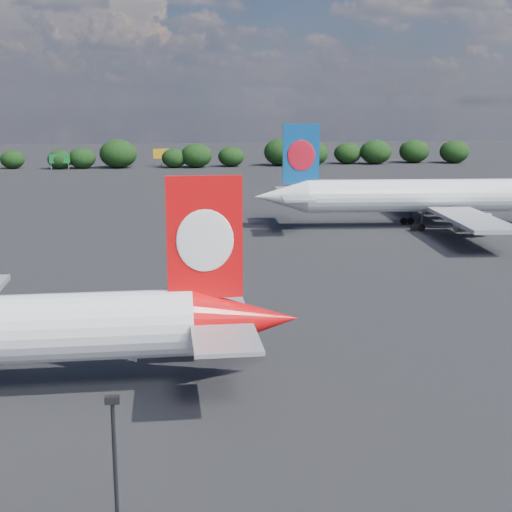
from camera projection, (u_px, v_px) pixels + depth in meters
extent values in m
plane|color=black|center=(95.00, 244.00, 101.23)|extent=(500.00, 500.00, 0.00)
cone|color=red|center=(246.00, 320.00, 50.18)|extent=(7.60, 4.84, 4.70)
cube|color=red|center=(205.00, 237.00, 48.55)|extent=(5.17, 0.57, 8.45)
ellipsoid|color=white|center=(205.00, 241.00, 48.31)|extent=(3.95, 0.26, 4.32)
ellipsoid|color=white|center=(204.00, 239.00, 48.86)|extent=(3.95, 0.26, 4.32)
cube|color=#999BA0|center=(226.00, 340.00, 44.86)|extent=(4.33, 5.71, 0.28)
cube|color=#999BA0|center=(214.00, 297.00, 54.87)|extent=(4.33, 5.71, 0.28)
cylinder|color=white|center=(430.00, 195.00, 113.09)|extent=(39.64, 8.87, 5.17)
cone|color=white|center=(281.00, 197.00, 111.81)|extent=(8.73, 5.93, 5.17)
cube|color=navy|center=(301.00, 154.00, 110.57)|extent=(5.72, 1.05, 9.31)
ellipsoid|color=red|center=(301.00, 155.00, 110.30)|extent=(4.35, 0.62, 4.76)
ellipsoid|color=red|center=(301.00, 155.00, 110.91)|extent=(4.35, 0.62, 4.76)
cube|color=#999BA0|center=(298.00, 199.00, 106.28)|extent=(5.22, 6.62, 0.31)
cube|color=#999BA0|center=(290.00, 189.00, 117.39)|extent=(5.22, 6.62, 0.31)
cube|color=#999BA0|center=(472.00, 219.00, 100.42)|extent=(8.65, 21.24, 0.57)
cube|color=#999BA0|center=(419.00, 195.00, 126.68)|extent=(8.65, 21.24, 0.57)
cylinder|color=#999BA0|center=(473.00, 222.00, 105.87)|extent=(5.42, 3.27, 2.79)
cube|color=#999BA0|center=(473.00, 218.00, 105.71)|extent=(2.30, 0.52, 1.24)
cylinder|color=#999BA0|center=(439.00, 206.00, 122.02)|extent=(5.42, 3.27, 2.79)
cube|color=#999BA0|center=(439.00, 202.00, 121.87)|extent=(2.30, 0.52, 1.24)
cylinder|color=black|center=(421.00, 221.00, 110.71)|extent=(0.32, 0.32, 2.59)
cylinder|color=black|center=(421.00, 227.00, 110.92)|extent=(1.18, 0.57, 1.14)
cylinder|color=black|center=(414.00, 228.00, 110.86)|extent=(1.18, 0.57, 1.14)
cylinder|color=black|center=(411.00, 215.00, 116.77)|extent=(0.32, 0.32, 2.59)
cylinder|color=black|center=(411.00, 221.00, 116.98)|extent=(1.18, 0.57, 1.14)
cylinder|color=black|center=(404.00, 221.00, 116.92)|extent=(1.18, 0.57, 1.14)
cylinder|color=black|center=(117.00, 510.00, 27.42)|extent=(0.16, 0.16, 8.79)
cube|color=black|center=(112.00, 400.00, 26.45)|extent=(0.55, 0.30, 0.28)
cube|color=#135F28|center=(59.00, 159.00, 210.01)|extent=(6.00, 0.30, 2.60)
cylinder|color=gray|center=(51.00, 166.00, 210.12)|extent=(0.20, 0.20, 2.00)
cylinder|color=gray|center=(69.00, 166.00, 210.84)|extent=(0.20, 0.20, 2.00)
cube|color=orange|center=(161.00, 154.00, 220.01)|extent=(5.00, 0.30, 3.00)
cylinder|color=gray|center=(162.00, 163.00, 220.59)|extent=(0.30, 0.30, 2.50)
ellipsoid|color=black|center=(12.00, 159.00, 213.37)|extent=(7.19, 6.09, 5.53)
ellipsoid|color=black|center=(60.00, 159.00, 212.59)|extent=(7.39, 6.25, 5.68)
ellipsoid|color=black|center=(82.00, 158.00, 213.80)|extent=(8.12, 6.87, 6.25)
ellipsoid|color=black|center=(118.00, 154.00, 215.05)|extent=(11.20, 9.48, 8.61)
ellipsoid|color=black|center=(174.00, 158.00, 216.30)|extent=(7.68, 6.50, 5.91)
ellipsoid|color=black|center=(196.00, 156.00, 216.61)|extent=(9.55, 8.08, 7.35)
ellipsoid|color=black|center=(231.00, 157.00, 220.00)|extent=(8.07, 6.83, 6.21)
ellipsoid|color=black|center=(282.00, 152.00, 223.00)|extent=(11.27, 9.54, 8.67)
ellipsoid|color=black|center=(312.00, 153.00, 221.61)|extent=(10.30, 8.71, 7.92)
ellipsoid|color=black|center=(348.00, 153.00, 229.81)|extent=(8.87, 7.51, 6.82)
ellipsoid|color=black|center=(376.00, 152.00, 228.79)|extent=(10.22, 8.65, 7.86)
ellipsoid|color=black|center=(414.00, 151.00, 233.65)|extent=(9.91, 8.38, 7.62)
ellipsoid|color=black|center=(455.00, 152.00, 232.38)|extent=(9.74, 8.24, 7.49)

